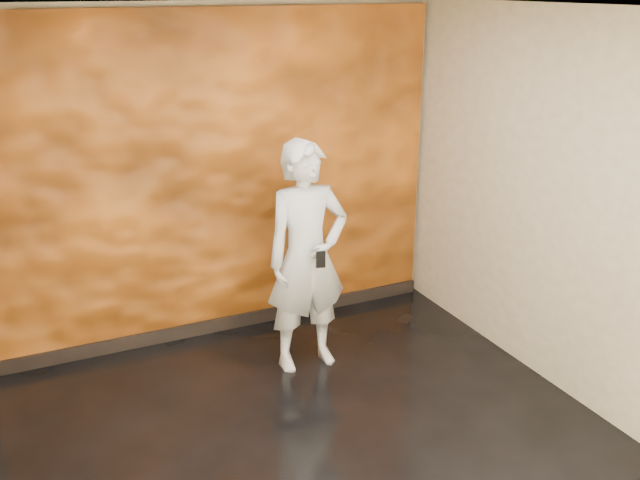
{
  "coord_description": "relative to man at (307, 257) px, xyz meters",
  "views": [
    {
      "loc": [
        -1.68,
        -3.63,
        2.94
      ],
      "look_at": [
        0.36,
        0.72,
        1.19
      ],
      "focal_mm": 40.0,
      "sensor_mm": 36.0,
      "label": 1
    }
  ],
  "objects": [
    {
      "name": "phone",
      "position": [
        -0.0,
        -0.26,
        0.07
      ],
      "size": [
        0.07,
        0.03,
        0.13
      ],
      "primitive_type": "cube",
      "rotation": [
        0.0,
        0.0,
        -0.25
      ],
      "color": "black",
      "rests_on": "man"
    },
    {
      "name": "feature_wall",
      "position": [
        -0.41,
        0.89,
        0.46
      ],
      "size": [
        3.9,
        0.06,
        2.75
      ],
      "primitive_type": "cube",
      "color": "orange",
      "rests_on": "ground"
    },
    {
      "name": "room",
      "position": [
        -0.41,
        -1.07,
        0.48
      ],
      "size": [
        4.02,
        4.02,
        2.81
      ],
      "color": "black",
      "rests_on": "ground"
    },
    {
      "name": "man",
      "position": [
        0.0,
        0.0,
        0.0
      ],
      "size": [
        0.67,
        0.44,
        1.84
      ],
      "primitive_type": "imported",
      "rotation": [
        0.0,
        0.0,
        0.0
      ],
      "color": "#A6ADB6",
      "rests_on": "ground"
    },
    {
      "name": "baseboard",
      "position": [
        -0.41,
        0.85,
        -0.86
      ],
      "size": [
        3.9,
        0.04,
        0.12
      ],
      "primitive_type": "cube",
      "color": "black",
      "rests_on": "ground"
    }
  ]
}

